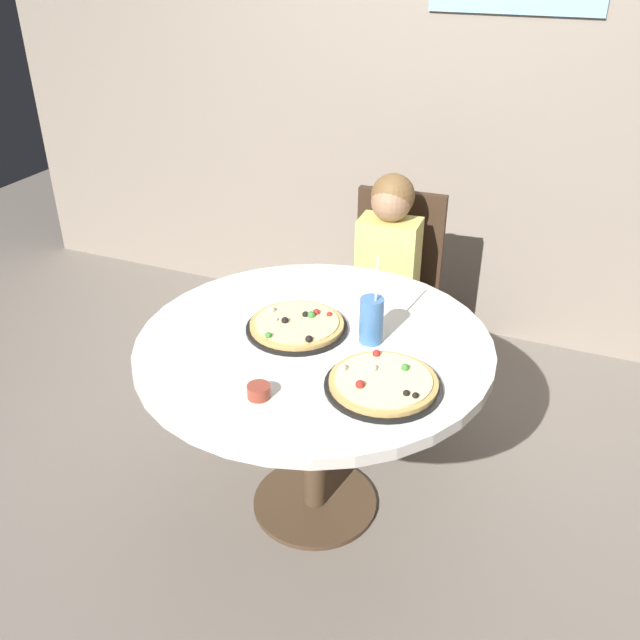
{
  "coord_description": "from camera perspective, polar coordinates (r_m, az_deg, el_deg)",
  "views": [
    {
      "loc": [
        0.8,
        -1.83,
        1.96
      ],
      "look_at": [
        0.0,
        0.05,
        0.8
      ],
      "focal_mm": 38.78,
      "sensor_mm": 36.0,
      "label": 1
    }
  ],
  "objects": [
    {
      "name": "wall_with_window",
      "position": [
        3.59,
        10.69,
        21.03
      ],
      "size": [
        5.2,
        0.14,
        2.9
      ],
      "color": "gray",
      "rests_on": "ground_plane"
    },
    {
      "name": "chair_wooden",
      "position": [
        3.2,
        6.02,
        2.89
      ],
      "size": [
        0.42,
        0.42,
        0.95
      ],
      "color": "#382619",
      "rests_on": "ground_plane"
    },
    {
      "name": "soda_cup",
      "position": [
        2.29,
        4.27,
        0.01
      ],
      "size": [
        0.08,
        0.08,
        0.31
      ],
      "color": "#3F72B2",
      "rests_on": "dining_table"
    },
    {
      "name": "pizza_veggie",
      "position": [
        2.1,
        5.23,
        -5.21
      ],
      "size": [
        0.36,
        0.36,
        0.05
      ],
      "color": "black",
      "rests_on": "dining_table"
    },
    {
      "name": "sauce_bowl",
      "position": [
        2.06,
        -5.07,
        -5.87
      ],
      "size": [
        0.07,
        0.07,
        0.04
      ],
      "primitive_type": "cylinder",
      "color": "brown",
      "rests_on": "dining_table"
    },
    {
      "name": "dining_table",
      "position": [
        2.39,
        -0.47,
        -3.64
      ],
      "size": [
        1.21,
        1.21,
        0.75
      ],
      "color": "silver",
      "rests_on": "ground_plane"
    },
    {
      "name": "pizza_cheese",
      "position": [
        2.38,
        -1.92,
        -0.45
      ],
      "size": [
        0.35,
        0.35,
        0.05
      ],
      "color": "black",
      "rests_on": "dining_table"
    },
    {
      "name": "ground_plane",
      "position": [
        2.8,
        -0.41,
        -14.88
      ],
      "size": [
        8.0,
        8.0,
        0.0
      ],
      "primitive_type": "plane",
      "color": "slate"
    },
    {
      "name": "diner_child",
      "position": [
        3.06,
        5.08,
        0.68
      ],
      "size": [
        0.27,
        0.42,
        1.08
      ],
      "color": "#3F4766",
      "rests_on": "ground_plane"
    }
  ]
}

